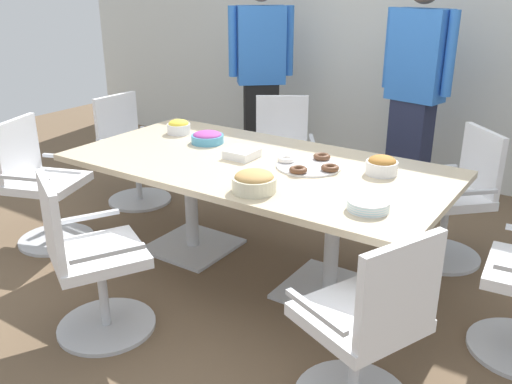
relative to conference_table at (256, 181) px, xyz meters
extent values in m
cube|color=brown|center=(0.00, 0.00, -0.63)|extent=(10.00, 10.00, 0.01)
cube|color=silver|center=(0.00, 2.40, 0.77)|extent=(8.00, 0.10, 2.80)
cube|color=#CCB793|center=(0.00, 0.00, 0.10)|extent=(2.40, 1.20, 0.04)
cube|color=silver|center=(-0.55, 0.00, -0.61)|extent=(0.56, 0.56, 0.02)
cylinder|color=silver|center=(-0.55, 0.00, -0.26)|extent=(0.09, 0.09, 0.69)
cube|color=silver|center=(0.55, 0.00, -0.61)|extent=(0.56, 0.56, 0.02)
cylinder|color=silver|center=(0.55, 0.00, -0.26)|extent=(0.09, 0.09, 0.69)
cylinder|color=silver|center=(-1.46, -0.49, -0.61)|extent=(0.69, 0.69, 0.02)
cylinder|color=silver|center=(-1.46, -0.49, -0.40)|extent=(0.05, 0.05, 0.41)
cube|color=white|center=(-1.46, -0.49, -0.17)|extent=(0.59, 0.59, 0.06)
cube|color=white|center=(-1.66, -0.56, 0.07)|extent=(0.19, 0.42, 0.42)
cube|color=silver|center=(-1.55, -0.25, -0.05)|extent=(0.36, 0.15, 0.02)
cube|color=silver|center=(-1.38, -0.72, -0.05)|extent=(0.36, 0.15, 0.02)
cylinder|color=silver|center=(-0.32, -1.03, -0.61)|extent=(0.73, 0.73, 0.02)
cylinder|color=silver|center=(-0.32, -1.03, -0.40)|extent=(0.05, 0.05, 0.41)
cube|color=white|center=(-0.32, -1.03, -0.17)|extent=(0.62, 0.62, 0.06)
cube|color=white|center=(-0.42, -1.22, 0.07)|extent=(0.40, 0.24, 0.42)
cube|color=silver|center=(-0.53, -0.91, -0.05)|extent=(0.20, 0.34, 0.02)
cube|color=silver|center=(-0.10, -1.15, -0.05)|extent=(0.20, 0.34, 0.02)
cylinder|color=silver|center=(1.07, -0.80, -0.40)|extent=(0.05, 0.05, 0.41)
cube|color=white|center=(1.07, -0.80, -0.17)|extent=(0.60, 0.60, 0.06)
cube|color=white|center=(1.26, -0.88, 0.07)|extent=(0.21, 0.42, 0.42)
cube|color=silver|center=(0.97, -1.03, -0.05)|extent=(0.35, 0.17, 0.02)
cube|color=silver|center=(1.16, -0.57, -0.05)|extent=(0.35, 0.17, 0.02)
cylinder|color=silver|center=(0.99, 0.84, -0.61)|extent=(0.76, 0.76, 0.02)
cylinder|color=silver|center=(0.99, 0.84, -0.40)|extent=(0.05, 0.05, 0.41)
cube|color=white|center=(0.99, 0.84, -0.17)|extent=(0.65, 0.65, 0.06)
cube|color=white|center=(1.14, 0.99, 0.07)|extent=(0.33, 0.34, 0.42)
cube|color=silver|center=(1.16, 0.67, -0.05)|extent=(0.28, 0.28, 0.02)
cube|color=silver|center=(0.82, 1.02, -0.05)|extent=(0.28, 0.28, 0.02)
cylinder|color=silver|center=(-0.42, 1.02, -0.61)|extent=(0.75, 0.75, 0.02)
cylinder|color=silver|center=(-0.42, 1.02, -0.40)|extent=(0.05, 0.05, 0.41)
cube|color=white|center=(-0.42, 1.02, -0.17)|extent=(0.64, 0.64, 0.06)
cube|color=white|center=(-0.53, 1.19, 0.07)|extent=(0.39, 0.27, 0.42)
cube|color=silver|center=(-0.21, 1.15, -0.05)|extent=(0.23, 0.32, 0.02)
cube|color=silver|center=(-0.62, 0.88, -0.05)|extent=(0.23, 0.32, 0.02)
cylinder|color=silver|center=(-1.51, 0.43, -0.61)|extent=(0.55, 0.55, 0.02)
cylinder|color=silver|center=(-1.51, 0.43, -0.40)|extent=(0.05, 0.05, 0.41)
cube|color=white|center=(-1.51, 0.43, -0.17)|extent=(0.47, 0.47, 0.06)
cube|color=white|center=(-1.72, 0.43, 0.07)|extent=(0.05, 0.44, 0.42)
cube|color=silver|center=(-1.50, 0.67, -0.05)|extent=(0.37, 0.04, 0.02)
cube|color=silver|center=(-1.51, 0.18, -0.05)|extent=(0.37, 0.04, 0.02)
cube|color=black|center=(-1.06, 1.67, -0.18)|extent=(0.37, 0.36, 0.89)
cube|color=blue|center=(-1.06, 1.67, 0.62)|extent=(0.48, 0.45, 0.70)
cylinder|color=blue|center=(-0.86, 1.85, 0.65)|extent=(0.11, 0.11, 0.63)
cylinder|color=blue|center=(-1.26, 1.50, 0.65)|extent=(0.11, 0.11, 0.63)
cube|color=#232842|center=(0.42, 1.68, -0.18)|extent=(0.35, 0.26, 0.90)
cube|color=blue|center=(0.42, 1.68, 0.63)|extent=(0.48, 0.30, 0.71)
cylinder|color=blue|center=(0.68, 1.63, 0.66)|extent=(0.09, 0.09, 0.64)
cylinder|color=blue|center=(0.16, 1.74, 0.66)|extent=(0.09, 0.09, 0.64)
cylinder|color=beige|center=(0.27, -0.42, 0.17)|extent=(0.24, 0.24, 0.08)
ellipsoid|color=tan|center=(0.27, -0.42, 0.21)|extent=(0.21, 0.21, 0.07)
cylinder|color=white|center=(0.74, 0.23, 0.16)|extent=(0.19, 0.19, 0.08)
ellipsoid|color=#AD702D|center=(0.74, 0.23, 0.20)|extent=(0.16, 0.16, 0.07)
cylinder|color=#4C9EC6|center=(-0.52, 0.17, 0.15)|extent=(0.23, 0.23, 0.06)
ellipsoid|color=#9E3D8E|center=(-0.52, 0.17, 0.18)|extent=(0.20, 0.20, 0.05)
cylinder|color=white|center=(-0.86, 0.25, 0.16)|extent=(0.17, 0.17, 0.07)
ellipsoid|color=yellow|center=(-0.86, 0.25, 0.20)|extent=(0.15, 0.15, 0.07)
cylinder|color=white|center=(0.32, 0.10, 0.13)|extent=(0.40, 0.40, 0.01)
torus|color=brown|center=(0.47, 0.09, 0.15)|extent=(0.11, 0.11, 0.03)
torus|color=brown|center=(0.33, 0.25, 0.15)|extent=(0.11, 0.11, 0.03)
torus|color=white|center=(0.17, 0.08, 0.15)|extent=(0.11, 0.11, 0.03)
torus|color=brown|center=(0.33, -0.05, 0.15)|extent=(0.11, 0.11, 0.03)
cylinder|color=white|center=(0.89, -0.32, 0.13)|extent=(0.21, 0.21, 0.01)
cylinder|color=silver|center=(0.89, -0.32, 0.13)|extent=(0.21, 0.21, 0.01)
cylinder|color=white|center=(0.89, -0.32, 0.14)|extent=(0.21, 0.21, 0.01)
cylinder|color=silver|center=(0.89, -0.32, 0.15)|extent=(0.21, 0.21, 0.01)
cylinder|color=white|center=(0.89, -0.32, 0.15)|extent=(0.21, 0.21, 0.01)
cylinder|color=silver|center=(0.89, -0.32, 0.16)|extent=(0.21, 0.21, 0.01)
cylinder|color=white|center=(0.89, -0.32, 0.16)|extent=(0.21, 0.21, 0.01)
cylinder|color=silver|center=(0.89, -0.32, 0.17)|extent=(0.21, 0.21, 0.01)
cylinder|color=white|center=(0.89, -0.32, 0.18)|extent=(0.21, 0.21, 0.01)
cube|color=white|center=(-0.13, 0.03, 0.15)|extent=(0.18, 0.18, 0.06)
camera|label=1|loc=(1.83, -2.73, 1.21)|focal=38.72mm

